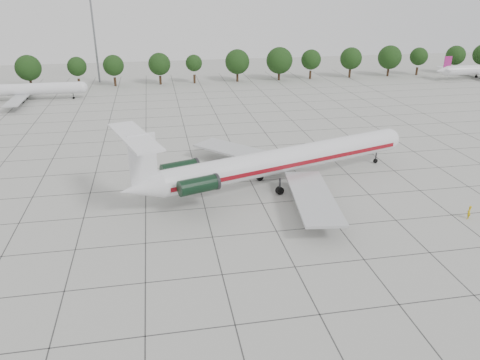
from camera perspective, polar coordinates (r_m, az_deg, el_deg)
The scene contains 7 objects.
ground at distance 65.40m, azimuth 2.71°, elevation -2.88°, with size 260.00×260.00×0.00m, color #AAAAA3.
apron_joints at distance 78.84m, azimuth 0.27°, elevation 1.83°, with size 170.00×170.00×0.02m, color #383838.
main_airliner at distance 69.48m, azimuth 4.14°, elevation 2.24°, with size 46.62×35.65×11.16m.
ground_crew at distance 67.81m, azimuth 26.13°, elevation -3.55°, with size 0.67×0.44×1.83m, color #C8A50B.
bg_airliner_b at distance 133.88m, azimuth -24.64°, elevation 9.98°, with size 28.24×27.20×7.40m.
tree_line at distance 143.99m, azimuth -9.80°, elevation 13.75°, with size 249.86×8.44×10.22m.
floodlight_mast at distance 150.75m, azimuth -17.36°, elevation 16.68°, with size 1.60×1.60×25.45m.
Camera 1 is at (-13.67, -57.18, 28.64)m, focal length 35.00 mm.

